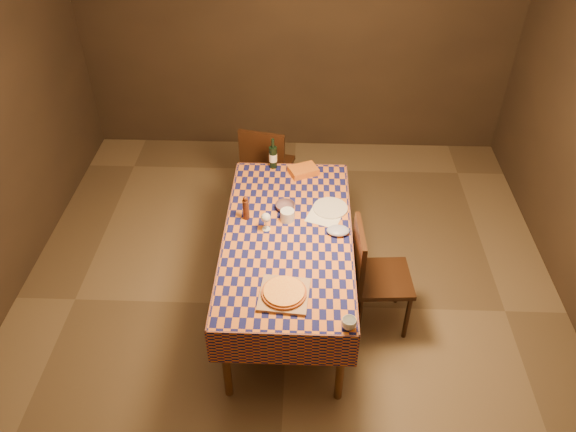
{
  "coord_description": "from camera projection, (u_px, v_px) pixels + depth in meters",
  "views": [
    {
      "loc": [
        0.11,
        -3.08,
        3.46
      ],
      "look_at": [
        0.0,
        0.05,
        0.9
      ],
      "focal_mm": 35.0,
      "sensor_mm": 36.0,
      "label": 1
    }
  ],
  "objects": [
    {
      "name": "pizza",
      "position": [
        284.0,
        292.0,
        3.6
      ],
      "size": [
        0.39,
        0.39,
        0.03
      ],
      "color": "#A74A1B",
      "rests_on": "cutting_board"
    },
    {
      "name": "dining_table",
      "position": [
        288.0,
        242.0,
        4.14
      ],
      "size": [
        0.94,
        1.84,
        0.77
      ],
      "color": "brown",
      "rests_on": "ground"
    },
    {
      "name": "deli_tub",
      "position": [
        287.0,
        215.0,
        4.19
      ],
      "size": [
        0.12,
        0.12,
        0.09
      ],
      "primitive_type": "cylinder",
      "rotation": [
        0.0,
        0.0,
        0.16
      ],
      "color": "silver",
      "rests_on": "dining_table"
    },
    {
      "name": "flour_bag",
      "position": [
        338.0,
        231.0,
        4.08
      ],
      "size": [
        0.19,
        0.16,
        0.05
      ],
      "primitive_type": "ellipsoid",
      "rotation": [
        0.0,
        0.0,
        0.24
      ],
      "color": "#9AA1C6",
      "rests_on": "dining_table"
    },
    {
      "name": "pepper_mill",
      "position": [
        246.0,
        208.0,
        4.17
      ],
      "size": [
        0.05,
        0.05,
        0.2
      ],
      "color": "#461F10",
      "rests_on": "dining_table"
    },
    {
      "name": "white_plate",
      "position": [
        330.0,
        208.0,
        4.32
      ],
      "size": [
        0.27,
        0.27,
        0.02
      ],
      "primitive_type": "cylinder",
      "rotation": [
        0.0,
        0.0,
        -0.02
      ],
      "color": "silver",
      "rests_on": "dining_table"
    },
    {
      "name": "chair_right",
      "position": [
        372.0,
        272.0,
        4.14
      ],
      "size": [
        0.45,
        0.45,
        0.93
      ],
      "color": "black",
      "rests_on": "ground"
    },
    {
      "name": "cutting_board",
      "position": [
        284.0,
        295.0,
        3.61
      ],
      "size": [
        0.34,
        0.34,
        0.02
      ],
      "primitive_type": "cube",
      "rotation": [
        0.0,
        0.0,
        -0.09
      ],
      "color": "#A1734C",
      "rests_on": "dining_table"
    },
    {
      "name": "wine_bottle",
      "position": [
        273.0,
        157.0,
        4.7
      ],
      "size": [
        0.07,
        0.07,
        0.27
      ],
      "color": "black",
      "rests_on": "dining_table"
    },
    {
      "name": "room",
      "position": [
        288.0,
        168.0,
        3.72
      ],
      "size": [
        5.0,
        5.1,
        2.7
      ],
      "color": "brown",
      "rests_on": "ground"
    },
    {
      "name": "flour_patch",
      "position": [
        324.0,
        218.0,
        4.24
      ],
      "size": [
        0.29,
        0.26,
        0.0
      ],
      "primitive_type": "cube",
      "rotation": [
        0.0,
        0.0,
        -0.34
      ],
      "color": "silver",
      "rests_on": "dining_table"
    },
    {
      "name": "chair_far",
      "position": [
        266.0,
        165.0,
        5.23
      ],
      "size": [
        0.5,
        0.51,
        0.93
      ],
      "color": "black",
      "rests_on": "ground"
    },
    {
      "name": "wine_glass",
      "position": [
        266.0,
        218.0,
        4.07
      ],
      "size": [
        0.08,
        0.08,
        0.15
      ],
      "color": "silver",
      "rests_on": "dining_table"
    },
    {
      "name": "takeout_container",
      "position": [
        303.0,
        171.0,
        4.67
      ],
      "size": [
        0.27,
        0.24,
        0.06
      ],
      "primitive_type": "cube",
      "rotation": [
        0.0,
        0.0,
        0.43
      ],
      "color": "#C35E19",
      "rests_on": "dining_table"
    },
    {
      "name": "bowl",
      "position": [
        285.0,
        206.0,
        4.31
      ],
      "size": [
        0.2,
        0.2,
        0.05
      ],
      "primitive_type": "imported",
      "rotation": [
        0.0,
        0.0,
        -0.39
      ],
      "color": "#5D424E",
      "rests_on": "dining_table"
    },
    {
      "name": "tumbler",
      "position": [
        349.0,
        323.0,
        3.4
      ],
      "size": [
        0.12,
        0.12,
        0.07
      ],
      "primitive_type": "imported",
      "rotation": [
        0.0,
        0.0,
        -0.43
      ],
      "color": "silver",
      "rests_on": "dining_table"
    }
  ]
}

